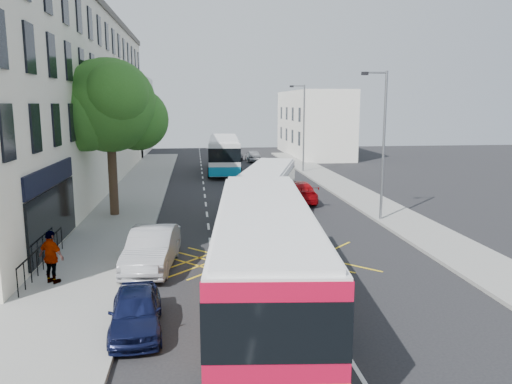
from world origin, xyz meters
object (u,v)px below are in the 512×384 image
object	(u,v)px
street_tree	(109,106)
parked_car_silver	(152,248)
bus_far	(224,154)
motorbike	(334,312)
distant_car_silver	(253,156)
lamp_far	(303,124)
distant_car_grey	(232,155)
pedestrian_far	(52,257)
bus_mid	(267,191)
parked_car_blue	(136,311)
red_hatchback	(298,191)
bus_near	(264,257)
lamp_near	(382,138)

from	to	relation	value
street_tree	parked_car_silver	distance (m)	11.32
bus_far	motorbike	world-z (taller)	bus_far
parked_car_silver	distant_car_silver	xyz separation A→B (m)	(8.27, 36.28, -0.13)
lamp_far	distant_car_grey	world-z (taller)	lamp_far
street_tree	parked_car_silver	xyz separation A→B (m)	(2.91, -9.46, -5.50)
pedestrian_far	distant_car_grey	bearing A→B (deg)	-70.61
street_tree	bus_mid	distance (m)	10.00
street_tree	pedestrian_far	xyz separation A→B (m)	(-0.42, -11.19, -5.19)
parked_car_blue	red_hatchback	size ratio (longest dim) A/B	0.74
bus_near	parked_car_silver	bearing A→B (deg)	133.64
motorbike	bus_near	bearing A→B (deg)	124.69
parked_car_silver	distant_car_silver	world-z (taller)	parked_car_silver
bus_far	parked_car_silver	bearing A→B (deg)	-96.32
street_tree	distant_car_silver	xyz separation A→B (m)	(11.18, 26.82, -5.64)
lamp_far	lamp_near	bearing A→B (deg)	-90.00
bus_near	distant_car_silver	bearing A→B (deg)	89.56
red_hatchback	motorbike	bearing A→B (deg)	80.89
pedestrian_far	distant_car_silver	bearing A→B (deg)	-74.33
distant_car_grey	bus_near	bearing A→B (deg)	-100.57
street_tree	parked_car_silver	size ratio (longest dim) A/B	1.84
lamp_far	distant_car_silver	world-z (taller)	lamp_far
pedestrian_far	parked_car_blue	bearing A→B (deg)	162.89
bus_near	bus_far	bearing A→B (deg)	94.50
lamp_near	pedestrian_far	xyz separation A→B (m)	(-15.13, -8.22, -3.51)
parked_car_blue	bus_mid	bearing A→B (deg)	63.33
bus_mid	red_hatchback	size ratio (longest dim) A/B	2.15
bus_far	distant_car_silver	bearing A→B (deg)	68.76
bus_near	bus_mid	xyz separation A→B (m)	(2.00, 13.27, -0.30)
street_tree	lamp_far	distance (m)	22.57
bus_mid	pedestrian_far	world-z (taller)	bus_mid
lamp_near	pedestrian_far	bearing A→B (deg)	-151.49
bus_mid	red_hatchback	bearing A→B (deg)	73.26
lamp_far	distant_car_grey	xyz separation A→B (m)	(-5.79, 11.43, -4.03)
motorbike	red_hatchback	xyz separation A→B (m)	(3.01, 19.45, -0.13)
bus_mid	red_hatchback	world-z (taller)	bus_mid
street_tree	bus_mid	bearing A→B (deg)	-7.04
street_tree	lamp_far	xyz separation A→B (m)	(14.71, 17.03, -1.68)
distant_car_silver	pedestrian_far	xyz separation A→B (m)	(-11.60, -38.01, 0.45)
bus_mid	distant_car_grey	size ratio (longest dim) A/B	2.50
street_tree	motorbike	distance (m)	19.18
bus_far	pedestrian_far	xyz separation A→B (m)	(-7.85, -29.63, -0.64)
lamp_far	bus_far	distance (m)	7.95
motorbike	parked_car_blue	bearing A→B (deg)	162.56
parked_car_silver	bus_near	bearing A→B (deg)	-46.27
lamp_far	parked_car_blue	bearing A→B (deg)	-110.14
parked_car_silver	lamp_near	bearing A→B (deg)	34.65
bus_far	parked_car_silver	size ratio (longest dim) A/B	2.48
bus_near	bus_far	distance (m)	32.81
bus_far	distant_car_grey	bearing A→B (deg)	84.43
bus_mid	distant_car_silver	bearing A→B (deg)	100.89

